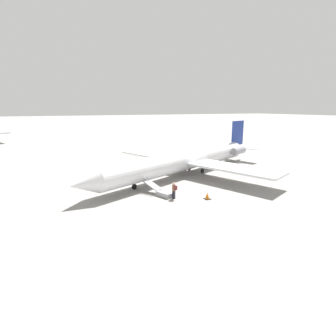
{
  "coord_description": "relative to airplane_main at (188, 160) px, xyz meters",
  "views": [
    {
      "loc": [
        17.05,
        31.34,
        9.25
      ],
      "look_at": [
        3.53,
        2.34,
        1.86
      ],
      "focal_mm": 28.0,
      "sensor_mm": 36.0,
      "label": 1
    }
  ],
  "objects": [
    {
      "name": "boarding_stairs",
      "position": [
        7.17,
        7.09,
        -1.71
      ],
      "size": [
        2.46,
        4.1,
        1.73
      ],
      "rotation": [
        0.0,
        0.0,
        -1.18
      ],
      "color": "#99999E",
      "rests_on": "ground"
    },
    {
      "name": "passenger",
      "position": [
        6.48,
        8.53,
        -1.09
      ],
      "size": [
        0.45,
        0.57,
        1.74
      ],
      "rotation": [
        0.0,
        0.0,
        -1.18
      ],
      "color": "#23232D",
      "rests_on": "ground"
    },
    {
      "name": "ground_plane",
      "position": [
        0.93,
        0.38,
        -2.09
      ],
      "size": [
        600.0,
        600.0,
        0.0
      ],
      "primitive_type": "plane",
      "color": "gray"
    },
    {
      "name": "traffic_cone_near_stairs",
      "position": [
        3.41,
        10.11,
        -1.77
      ],
      "size": [
        0.62,
        0.62,
        0.69
      ],
      "color": "black",
      "rests_on": "ground"
    },
    {
      "name": "airplane_main",
      "position": [
        0.0,
        0.0,
        0.0
      ],
      "size": [
        32.56,
        25.62,
        7.0
      ],
      "rotation": [
        0.0,
        0.0,
        0.39
      ],
      "color": "silver",
      "rests_on": "ground"
    }
  ]
}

